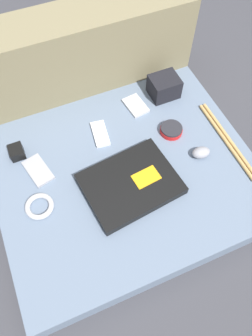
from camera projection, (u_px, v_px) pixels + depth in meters
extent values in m
plane|color=#38383D|center=(126.00, 184.00, 1.26)|extent=(8.00, 8.00, 0.00)
cube|color=slate|center=(126.00, 178.00, 1.22)|extent=(0.92, 0.77, 0.10)
cube|color=#756B4C|center=(78.00, 62.00, 1.31)|extent=(0.92, 0.20, 0.41)
cube|color=black|center=(130.00, 184.00, 1.13)|extent=(0.34, 0.28, 0.03)
cube|color=orange|center=(146.00, 177.00, 1.12)|extent=(0.10, 0.07, 0.00)
ellipsoid|color=gray|center=(201.00, 153.00, 1.19)|extent=(0.07, 0.05, 0.04)
cylinder|color=red|center=(171.00, 130.00, 1.25)|extent=(0.09, 0.09, 0.02)
cylinder|color=#232328|center=(172.00, 128.00, 1.24)|extent=(0.08, 0.08, 0.01)
cube|color=#99999E|center=(38.00, 170.00, 1.17)|extent=(0.10, 0.14, 0.01)
cube|color=silver|center=(100.00, 134.00, 1.25)|extent=(0.07, 0.12, 0.01)
cube|color=#B7B7BC|center=(136.00, 106.00, 1.32)|extent=(0.08, 0.11, 0.01)
cube|color=black|center=(164.00, 87.00, 1.33)|extent=(0.11, 0.10, 0.09)
cube|color=black|center=(17.00, 152.00, 1.19)|extent=(0.05, 0.06, 0.04)
torus|color=#B2B2B7|center=(39.00, 206.00, 1.09)|extent=(0.10, 0.10, 0.02)
cylinder|color=tan|center=(225.00, 141.00, 1.23)|extent=(0.01, 0.37, 0.01)
cylinder|color=tan|center=(229.00, 139.00, 1.24)|extent=(0.01, 0.37, 0.01)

